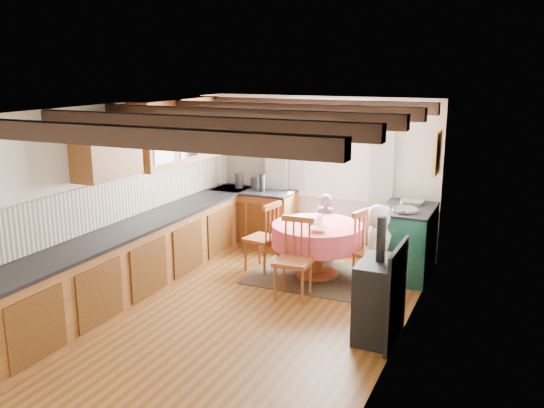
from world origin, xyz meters
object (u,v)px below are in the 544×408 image
at_px(cup, 320,220).
at_px(child_right, 378,247).
at_px(dining_table, 317,251).
at_px(chair_right, 372,250).
at_px(cast_iron_stove, 379,279).
at_px(child_far, 326,228).
at_px(chair_left, 262,236).
at_px(chair_near, 293,259).
at_px(aga_range, 406,241).

bearing_deg(cup, child_right, -9.18).
xyz_separation_m(dining_table, chair_right, (0.79, -0.09, 0.14)).
height_order(cast_iron_stove, child_far, cast_iron_stove).
distance_m(chair_right, child_right, 0.09).
xyz_separation_m(chair_left, chair_right, (1.60, -0.03, 0.01)).
height_order(dining_table, cup, cup).
relative_size(dining_table, child_far, 1.21).
xyz_separation_m(chair_near, child_far, (-0.09, 1.49, 0.00)).
relative_size(aga_range, cast_iron_stove, 0.80).
bearing_deg(aga_range, chair_right, -115.06).
distance_m(dining_table, cup, 0.43).
bearing_deg(chair_right, child_right, -41.72).
height_order(child_far, cup, child_far).
xyz_separation_m(aga_range, cast_iron_stove, (0.11, -2.03, 0.18)).
distance_m(chair_right, cup, 0.85).
distance_m(chair_near, aga_range, 1.78).
height_order(dining_table, chair_left, chair_left).
bearing_deg(child_far, cup, 108.72).
height_order(dining_table, chair_right, chair_right).
bearing_deg(child_far, chair_near, 100.67).
bearing_deg(chair_left, child_far, 146.58).
relative_size(chair_right, cup, 11.14).
height_order(chair_near, child_far, child_far).
bearing_deg(cup, cast_iron_stove, -52.05).
bearing_deg(dining_table, chair_right, -6.28).
relative_size(chair_right, aga_range, 0.96).
bearing_deg(cup, chair_near, -92.09).
height_order(chair_left, aga_range, chair_left).
bearing_deg(child_right, chair_left, 83.46).
relative_size(aga_range, child_right, 0.95).
bearing_deg(aga_range, child_far, 174.70).
xyz_separation_m(dining_table, aga_range, (1.10, 0.57, 0.12)).
distance_m(child_right, cup, 0.89).
relative_size(dining_table, cup, 13.46).
xyz_separation_m(dining_table, cup, (0.00, 0.09, 0.42)).
bearing_deg(chair_left, child_right, 99.98).
bearing_deg(child_far, cast_iron_stove, 129.09).
relative_size(chair_left, cup, 10.86).
bearing_deg(cup, child_far, 101.39).
bearing_deg(dining_table, child_right, -3.22).
bearing_deg(child_far, aga_range, -177.97).
xyz_separation_m(chair_right, aga_range, (0.31, 0.66, -0.02)).
bearing_deg(child_right, cast_iron_stove, -172.63).
relative_size(chair_left, chair_right, 0.97).
xyz_separation_m(dining_table, chair_near, (-0.03, -0.81, 0.13)).
relative_size(chair_near, chair_right, 0.99).
bearing_deg(cup, chair_left, -169.81).
bearing_deg(cast_iron_stove, child_far, 121.76).
bearing_deg(dining_table, chair_left, -175.98).
height_order(aga_range, child_far, child_far).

